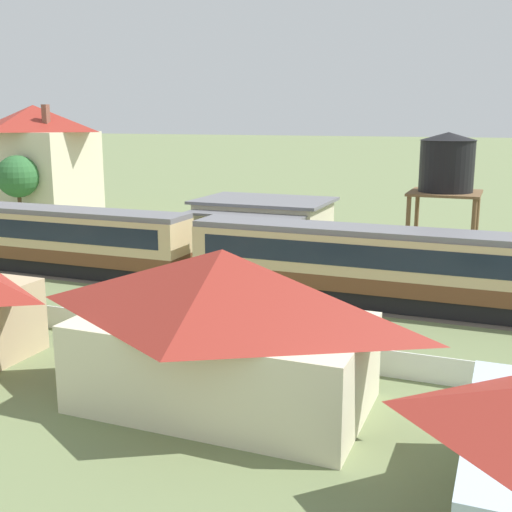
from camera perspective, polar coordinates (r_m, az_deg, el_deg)
The scene contains 8 objects.
passenger_train at distance 33.10m, azimuth 11.02°, elevation -0.65°, with size 61.26×2.86×4.02m.
railway_track at distance 35.58m, azimuth -0.41°, elevation -3.21°, with size 107.48×3.60×0.04m.
station_building at distance 44.42m, azimuth 0.73°, elevation 2.56°, with size 9.01×7.67×3.99m.
station_house_red_roof at distance 68.17m, azimuth -18.94°, elevation 8.22°, with size 10.95×8.65×10.67m.
water_tower at distance 42.12m, azimuth 16.59°, elevation 7.67°, with size 4.35×4.35×8.59m.
cottage_red_roof_2 at distance 21.28m, azimuth -2.95°, elevation -6.18°, with size 10.22×5.81×5.33m.
picket_fence_front at distance 29.45m, azimuth -13.84°, elevation -5.84°, with size 51.15×0.06×1.05m, color white.
yard_tree_0 at distance 63.33m, azimuth -20.42°, elevation 6.63°, with size 3.88×3.88×6.11m.
Camera 1 is at (-1.78, -32.08, 9.47)m, focal length 45.00 mm.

